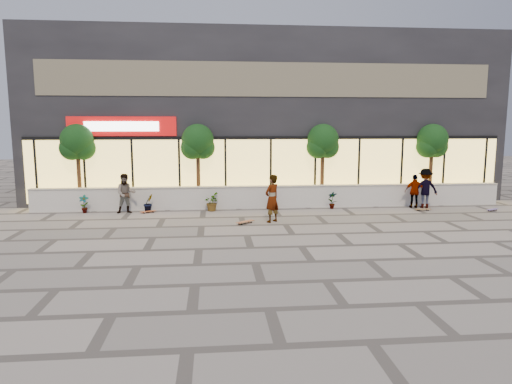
{
  "coord_description": "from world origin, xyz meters",
  "views": [
    {
      "loc": [
        -2.77,
        -14.0,
        3.86
      ],
      "look_at": [
        -1.15,
        3.32,
        1.3
      ],
      "focal_mm": 32.0,
      "sensor_mm": 36.0,
      "label": 1
    }
  ],
  "objects": [
    {
      "name": "tree_mideast",
      "position": [
        2.5,
        7.7,
        2.99
      ],
      "size": [
        1.6,
        1.5,
        3.92
      ],
      "color": "#4D291B",
      "rests_on": "ground"
    },
    {
      "name": "skateboard_right_near",
      "position": [
        6.67,
        5.54,
        0.07
      ],
      "size": [
        0.75,
        0.25,
        0.09
      ],
      "rotation": [
        0.0,
        0.0,
        0.08
      ],
      "color": "brown",
      "rests_on": "ground"
    },
    {
      "name": "skater_right_far",
      "position": [
        7.08,
        6.3,
        0.93
      ],
      "size": [
        1.25,
        0.79,
        1.85
      ],
      "primitive_type": "imported",
      "rotation": [
        0.0,
        0.0,
        3.06
      ],
      "color": "maroon",
      "rests_on": "ground"
    },
    {
      "name": "tree_west",
      "position": [
        -9.0,
        7.7,
        2.99
      ],
      "size": [
        1.6,
        1.5,
        3.92
      ],
      "color": "#4D291B",
      "rests_on": "ground"
    },
    {
      "name": "skateboard_left",
      "position": [
        -5.68,
        6.2,
        0.07
      ],
      "size": [
        0.7,
        0.48,
        0.08
      ],
      "rotation": [
        0.0,
        0.0,
        0.48
      ],
      "color": "orange",
      "rests_on": "ground"
    },
    {
      "name": "tree_midwest",
      "position": [
        -3.5,
        7.7,
        2.99
      ],
      "size": [
        1.6,
        1.5,
        3.92
      ],
      "color": "#4D291B",
      "rests_on": "ground"
    },
    {
      "name": "ground",
      "position": [
        0.0,
        0.0,
        0.0
      ],
      "size": [
        80.0,
        80.0,
        0.0
      ],
      "primitive_type": "plane",
      "color": "#9E9488",
      "rests_on": "ground"
    },
    {
      "name": "shrub_e",
      "position": [
        2.7,
        6.45,
        0.41
      ],
      "size": [
        0.46,
        0.35,
        0.81
      ],
      "primitive_type": "imported",
      "rotation": [
        0.0,
        0.0,
        3.28
      ],
      "color": "#123711",
      "rests_on": "ground"
    },
    {
      "name": "skateboard_center",
      "position": [
        -1.56,
        3.57,
        0.08
      ],
      "size": [
        0.78,
        0.69,
        0.1
      ],
      "rotation": [
        0.0,
        0.0,
        0.68
      ],
      "color": "#9B5433",
      "rests_on": "ground"
    },
    {
      "name": "skater_right_near",
      "position": [
        6.59,
        6.3,
        0.79
      ],
      "size": [
        0.98,
        0.53,
        1.58
      ],
      "primitive_type": "imported",
      "rotation": [
        0.0,
        0.0,
        2.97
      ],
      "color": "silver",
      "rests_on": "ground"
    },
    {
      "name": "planter_wall",
      "position": [
        0.0,
        7.0,
        0.52
      ],
      "size": [
        22.0,
        0.42,
        1.04
      ],
      "color": "silver",
      "rests_on": "ground"
    },
    {
      "name": "skater_center",
      "position": [
        -0.47,
        3.79,
        0.96
      ],
      "size": [
        0.83,
        0.8,
        1.91
      ],
      "primitive_type": "imported",
      "rotation": [
        0.0,
        0.0,
        3.85
      ],
      "color": "silver",
      "rests_on": "ground"
    },
    {
      "name": "skateboard_right_far",
      "position": [
        9.8,
        5.23,
        0.07
      ],
      "size": [
        0.71,
        0.49,
        0.09
      ],
      "rotation": [
        0.0,
        0.0,
        0.48
      ],
      "color": "#675399",
      "rests_on": "ground"
    },
    {
      "name": "shrub_a",
      "position": [
        -8.5,
        6.45,
        0.41
      ],
      "size": [
        0.43,
        0.29,
        0.81
      ],
      "primitive_type": "imported",
      "color": "#123711",
      "rests_on": "ground"
    },
    {
      "name": "shrub_b",
      "position": [
        -5.7,
        6.45,
        0.41
      ],
      "size": [
        0.57,
        0.57,
        0.81
      ],
      "primitive_type": "imported",
      "rotation": [
        0.0,
        0.0,
        0.82
      ],
      "color": "#123711",
      "rests_on": "ground"
    },
    {
      "name": "retail_building",
      "position": [
        -0.0,
        12.49,
        4.25
      ],
      "size": [
        24.0,
        9.17,
        8.5
      ],
      "color": "black",
      "rests_on": "ground"
    },
    {
      "name": "tree_east",
      "position": [
        8.0,
        7.7,
        2.99
      ],
      "size": [
        1.6,
        1.5,
        3.92
      ],
      "color": "#4D291B",
      "rests_on": "ground"
    },
    {
      "name": "skater_left",
      "position": [
        -6.63,
        6.25,
        0.88
      ],
      "size": [
        0.97,
        0.83,
        1.75
      ],
      "primitive_type": "imported",
      "rotation": [
        0.0,
        0.0,
        0.21
      ],
      "color": "tan",
      "rests_on": "ground"
    },
    {
      "name": "shrub_d",
      "position": [
        -0.1,
        6.45,
        0.41
      ],
      "size": [
        0.64,
        0.64,
        0.81
      ],
      "primitive_type": "imported",
      "rotation": [
        0.0,
        0.0,
        2.46
      ],
      "color": "#123711",
      "rests_on": "ground"
    },
    {
      "name": "shrub_c",
      "position": [
        -2.9,
        6.45,
        0.41
      ],
      "size": [
        0.68,
        0.77,
        0.81
      ],
      "primitive_type": "imported",
      "rotation": [
        0.0,
        0.0,
        1.64
      ],
      "color": "#123711",
      "rests_on": "ground"
    }
  ]
}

